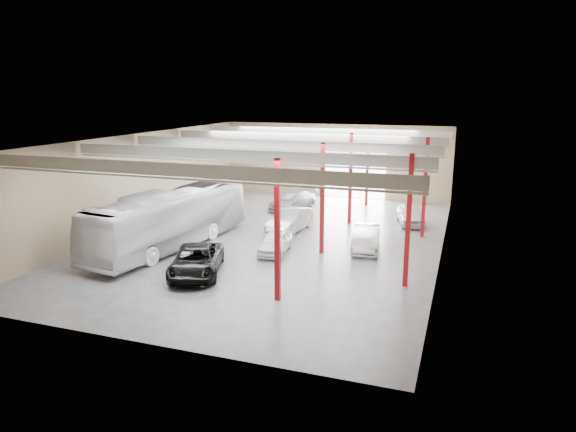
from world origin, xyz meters
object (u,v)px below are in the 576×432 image
Objects in this scene: car_row_a at (275,242)px; car_row_c at (293,200)px; black_sedan at (196,261)px; car_right_far at (411,214)px; car_right_near at (366,238)px; car_row_b at (290,220)px; coach_bus at (170,219)px.

car_row_a is 0.75× the size of car_row_c.
car_right_far is (10.08, 15.48, -0.01)m from black_sedan.
car_row_c is at bearing 122.47° from car_right_near.
black_sedan reaches higher than car_row_c.
black_sedan is at bearing -95.59° from car_row_b.
car_row_b is 9.56m from car_right_far.
car_right_near reaches higher than black_sedan.
car_row_a is 12.62m from car_right_far.
car_row_a is (6.94, 1.10, -1.20)m from coach_bus.
car_row_b is 1.07× the size of car_right_near.
car_row_a is 5.26m from car_row_b.
coach_bus reaches higher than car_right_far.
car_right_far is (14.25, 11.39, -1.11)m from coach_bus.
car_row_b is at bearing -161.93° from car_right_far.
car_row_b is at bearing 148.30° from car_right_near.
coach_bus is at bearing 115.62° from black_sedan.
car_right_near is (12.25, 3.65, -1.09)m from coach_bus.
car_row_c is at bearing 97.50° from car_row_a.
car_row_c reaches higher than car_right_far.
coach_bus reaches higher than black_sedan.
black_sedan is at bearing -124.24° from car_row_a.
coach_bus is at bearing -177.20° from car_row_a.
black_sedan is 1.05× the size of car_row_c.
car_row_b is at bearing 53.06° from coach_bus.
car_right_near is at bearing -34.28° from car_row_c.
car_row_a is 0.83× the size of car_right_near.
car_row_c is 1.11× the size of car_right_near.
car_right_near is at bearing 19.35° from car_row_a.
coach_bus is 2.63× the size of car_row_b.
car_row_b reaches higher than car_right_near.
car_row_c is 1.18× the size of car_right_far.
black_sedan is 17.42m from car_row_c.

